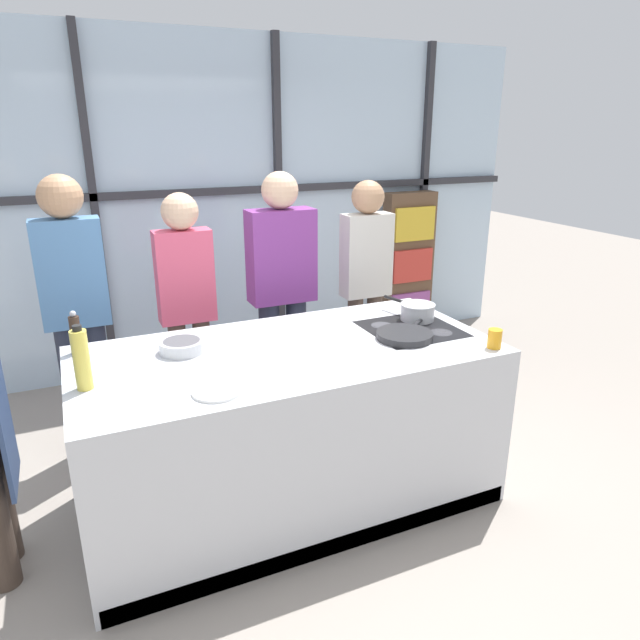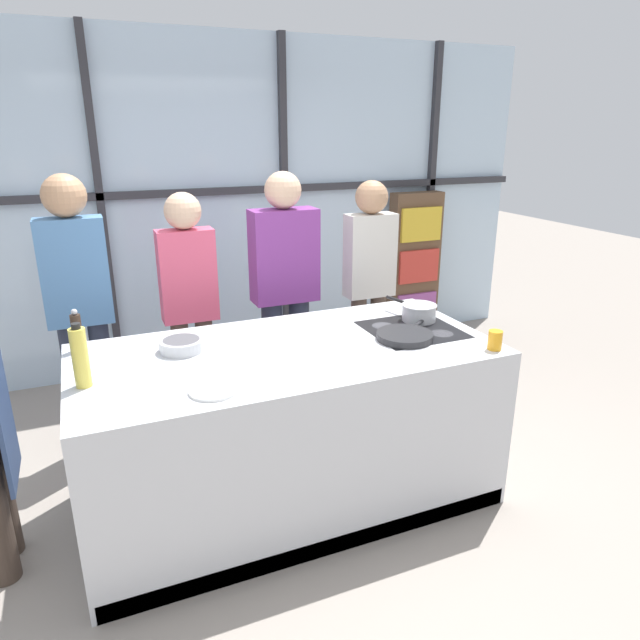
{
  "view_description": "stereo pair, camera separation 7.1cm",
  "coord_description": "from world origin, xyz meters",
  "px_view_note": "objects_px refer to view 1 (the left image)",
  "views": [
    {
      "loc": [
        -1.01,
        -2.66,
        2.07
      ],
      "look_at": [
        0.23,
        0.1,
        1.03
      ],
      "focal_mm": 32.0,
      "sensor_mm": 36.0,
      "label": 1
    },
    {
      "loc": [
        -0.95,
        -2.69,
        2.07
      ],
      "look_at": [
        0.23,
        0.1,
        1.03
      ],
      "focal_mm": 32.0,
      "sensor_mm": 36.0,
      "label": 2
    }
  ],
  "objects_px": {
    "juice_glass_near": "(495,339)",
    "saucepan": "(417,311)",
    "mixing_bowl": "(182,346)",
    "spectator_far_left": "(75,299)",
    "frying_pan": "(405,335)",
    "pepper_grinder": "(76,334)",
    "spectator_center_right": "(282,284)",
    "spectator_far_right": "(366,276)",
    "oil_bottle": "(81,359)",
    "white_plate": "(217,391)",
    "spectator_center_left": "(187,299)"
  },
  "relations": [
    {
      "from": "spectator_far_left",
      "to": "oil_bottle",
      "type": "bearing_deg",
      "value": 89.35
    },
    {
      "from": "spectator_far_right",
      "to": "juice_glass_near",
      "type": "relative_size",
      "value": 16.27
    },
    {
      "from": "spectator_far_left",
      "to": "white_plate",
      "type": "xyz_separation_m",
      "value": [
        0.52,
        -1.34,
        -0.13
      ]
    },
    {
      "from": "spectator_center_left",
      "to": "spectator_far_left",
      "type": "bearing_deg",
      "value": 0.0
    },
    {
      "from": "oil_bottle",
      "to": "mixing_bowl",
      "type": "bearing_deg",
      "value": 28.27
    },
    {
      "from": "saucepan",
      "to": "spectator_far_left",
      "type": "bearing_deg",
      "value": 156.06
    },
    {
      "from": "spectator_center_left",
      "to": "spectator_far_right",
      "type": "bearing_deg",
      "value": 180.0
    },
    {
      "from": "spectator_center_right",
      "to": "mixing_bowl",
      "type": "bearing_deg",
      "value": 42.26
    },
    {
      "from": "oil_bottle",
      "to": "pepper_grinder",
      "type": "distance_m",
      "value": 0.48
    },
    {
      "from": "spectator_far_left",
      "to": "juice_glass_near",
      "type": "distance_m",
      "value": 2.47
    },
    {
      "from": "saucepan",
      "to": "mixing_bowl",
      "type": "relative_size",
      "value": 1.64
    },
    {
      "from": "spectator_far_left",
      "to": "pepper_grinder",
      "type": "distance_m",
      "value": 0.57
    },
    {
      "from": "saucepan",
      "to": "white_plate",
      "type": "relative_size",
      "value": 1.73
    },
    {
      "from": "spectator_center_left",
      "to": "oil_bottle",
      "type": "distance_m",
      "value": 1.25
    },
    {
      "from": "spectator_far_right",
      "to": "frying_pan",
      "type": "relative_size",
      "value": 3.43
    },
    {
      "from": "frying_pan",
      "to": "saucepan",
      "type": "xyz_separation_m",
      "value": [
        0.24,
        0.25,
        0.03
      ]
    },
    {
      "from": "spectator_far_left",
      "to": "spectator_center_right",
      "type": "distance_m",
      "value": 1.34
    },
    {
      "from": "juice_glass_near",
      "to": "saucepan",
      "type": "bearing_deg",
      "value": 101.52
    },
    {
      "from": "spectator_far_right",
      "to": "spectator_far_left",
      "type": "bearing_deg",
      "value": 0.0
    },
    {
      "from": "frying_pan",
      "to": "mixing_bowl",
      "type": "xyz_separation_m",
      "value": [
        -1.19,
        0.31,
        0.01
      ]
    },
    {
      "from": "spectator_center_right",
      "to": "saucepan",
      "type": "height_order",
      "value": "spectator_center_right"
    },
    {
      "from": "mixing_bowl",
      "to": "oil_bottle",
      "type": "height_order",
      "value": "oil_bottle"
    },
    {
      "from": "mixing_bowl",
      "to": "frying_pan",
      "type": "bearing_deg",
      "value": -14.78
    },
    {
      "from": "spectator_center_right",
      "to": "frying_pan",
      "type": "height_order",
      "value": "spectator_center_right"
    },
    {
      "from": "frying_pan",
      "to": "mixing_bowl",
      "type": "bearing_deg",
      "value": 165.22
    },
    {
      "from": "spectator_far_right",
      "to": "juice_glass_near",
      "type": "bearing_deg",
      "value": 90.48
    },
    {
      "from": "spectator_center_right",
      "to": "oil_bottle",
      "type": "distance_m",
      "value": 1.71
    },
    {
      "from": "spectator_far_left",
      "to": "mixing_bowl",
      "type": "distance_m",
      "value": 0.92
    },
    {
      "from": "spectator_center_left",
      "to": "mixing_bowl",
      "type": "xyz_separation_m",
      "value": [
        -0.19,
        -0.78,
        -0.02
      ]
    },
    {
      "from": "spectator_far_right",
      "to": "frying_pan",
      "type": "height_order",
      "value": "spectator_far_right"
    },
    {
      "from": "pepper_grinder",
      "to": "spectator_far_left",
      "type": "bearing_deg",
      "value": 87.8
    },
    {
      "from": "white_plate",
      "to": "mixing_bowl",
      "type": "height_order",
      "value": "mixing_bowl"
    },
    {
      "from": "mixing_bowl",
      "to": "oil_bottle",
      "type": "bearing_deg",
      "value": -151.73
    },
    {
      "from": "spectator_center_right",
      "to": "pepper_grinder",
      "type": "height_order",
      "value": "spectator_center_right"
    },
    {
      "from": "spectator_center_right",
      "to": "white_plate",
      "type": "relative_size",
      "value": 7.98
    },
    {
      "from": "oil_bottle",
      "to": "saucepan",
      "type": "bearing_deg",
      "value": 5.95
    },
    {
      "from": "saucepan",
      "to": "oil_bottle",
      "type": "xyz_separation_m",
      "value": [
        -1.92,
        -0.2,
        0.09
      ]
    },
    {
      "from": "spectator_far_left",
      "to": "spectator_center_left",
      "type": "xyz_separation_m",
      "value": [
        0.67,
        0.0,
        -0.08
      ]
    },
    {
      "from": "oil_bottle",
      "to": "white_plate",
      "type": "bearing_deg",
      "value": -28.4
    },
    {
      "from": "spectator_far_left",
      "to": "saucepan",
      "type": "relative_size",
      "value": 4.67
    },
    {
      "from": "saucepan",
      "to": "pepper_grinder",
      "type": "relative_size",
      "value": 1.67
    },
    {
      "from": "mixing_bowl",
      "to": "juice_glass_near",
      "type": "height_order",
      "value": "juice_glass_near"
    },
    {
      "from": "juice_glass_near",
      "to": "oil_bottle",
      "type": "bearing_deg",
      "value": 169.73
    },
    {
      "from": "spectator_far_left",
      "to": "spectator_far_right",
      "type": "bearing_deg",
      "value": -180.0
    },
    {
      "from": "saucepan",
      "to": "juice_glass_near",
      "type": "xyz_separation_m",
      "value": [
        0.12,
        -0.57,
        -0.0
      ]
    },
    {
      "from": "white_plate",
      "to": "saucepan",
      "type": "bearing_deg",
      "value": 19.42
    },
    {
      "from": "pepper_grinder",
      "to": "juice_glass_near",
      "type": "bearing_deg",
      "value": -22.57
    },
    {
      "from": "spectator_far_left",
      "to": "white_plate",
      "type": "bearing_deg",
      "value": 111.35
    },
    {
      "from": "spectator_center_left",
      "to": "white_plate",
      "type": "height_order",
      "value": "spectator_center_left"
    },
    {
      "from": "white_plate",
      "to": "juice_glass_near",
      "type": "distance_m",
      "value": 1.5
    }
  ]
}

